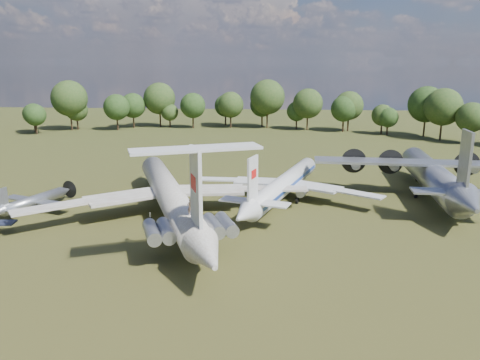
# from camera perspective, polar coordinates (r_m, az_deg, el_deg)

# --- Properties ---
(ground) EXTENTS (300.00, 300.00, 0.00)m
(ground) POSITION_cam_1_polar(r_m,az_deg,el_deg) (66.78, -7.37, -3.98)
(ground) COLOR #233A13
(ground) RESTS_ON ground
(il62_airliner) EXTENTS (56.08, 62.63, 5.05)m
(il62_airliner) POSITION_cam_1_polar(r_m,az_deg,el_deg) (63.69, -8.50, -2.55)
(il62_airliner) COLOR #B4B4B0
(il62_airliner) RESTS_ON ground
(tu104_jet) EXTENTS (40.30, 46.83, 3.98)m
(tu104_jet) POSITION_cam_1_polar(r_m,az_deg,el_deg) (71.93, 5.40, -0.95)
(tu104_jet) COLOR silver
(tu104_jet) RESTS_ON ground
(an12_transport) EXTENTS (38.99, 43.07, 5.41)m
(an12_transport) POSITION_cam_1_polar(r_m,az_deg,el_deg) (79.25, 22.43, -0.02)
(an12_transport) COLOR #A7A9AF
(an12_transport) RESTS_ON ground
(small_prop_northwest) EXTENTS (16.04, 18.61, 2.30)m
(small_prop_northwest) POSITION_cam_1_polar(r_m,az_deg,el_deg) (72.81, -23.80, -2.62)
(small_prop_northwest) COLOR #9A9DA1
(small_prop_northwest) RESTS_ON ground
(person_on_il62) EXTENTS (0.74, 0.60, 1.76)m
(person_on_il62) POSITION_cam_1_polar(r_m,az_deg,el_deg) (49.35, -6.08, -3.30)
(person_on_il62) COLOR #9C734F
(person_on_il62) RESTS_ON il62_airliner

